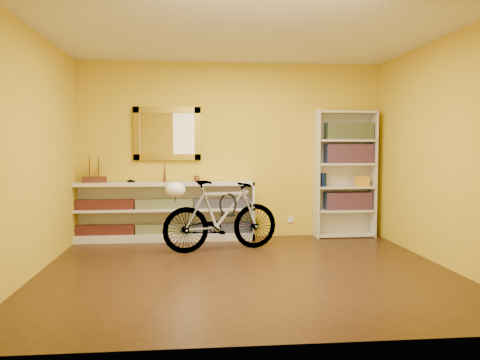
{
  "coord_description": "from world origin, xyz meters",
  "views": [
    {
      "loc": [
        -0.58,
        -5.18,
        1.36
      ],
      "look_at": [
        0.0,
        0.7,
        0.95
      ],
      "focal_mm": 36.0,
      "sensor_mm": 36.0,
      "label": 1
    }
  ],
  "objects": [
    {
      "name": "bookcase",
      "position": [
        1.7,
        1.84,
        0.95
      ],
      "size": [
        0.9,
        0.3,
        1.9
      ],
      "primitive_type": null,
      "color": "silver",
      "rests_on": "floor"
    },
    {
      "name": "cd_row_upper",
      "position": [
        -0.99,
        1.79,
        0.54
      ],
      "size": [
        2.5,
        0.13,
        0.14
      ],
      "primitive_type": "cube",
      "color": "navy",
      "rests_on": "console_unit"
    },
    {
      "name": "red_tin",
      "position": [
        1.5,
        1.87,
        1.56
      ],
      "size": [
        0.16,
        0.16,
        0.2
      ],
      "primitive_type": "cube",
      "rotation": [
        0.0,
        0.0,
        0.04
      ],
      "color": "maroon",
      "rests_on": "bookcase"
    },
    {
      "name": "toy_car",
      "position": [
        -1.46,
        1.81,
        0.85
      ],
      "size": [
        0.0,
        0.0,
        0.0
      ],
      "primitive_type": "imported",
      "rotation": [
        0.0,
        0.0,
        1.31
      ],
      "color": "black",
      "rests_on": "console_unit"
    },
    {
      "name": "book_row_c",
      "position": [
        1.75,
        1.84,
        1.59
      ],
      "size": [
        0.7,
        0.22,
        0.25
      ],
      "primitive_type": "cube",
      "color": "navy",
      "rests_on": "bookcase"
    },
    {
      "name": "cd_row_lower",
      "position": [
        -0.99,
        1.79,
        0.17
      ],
      "size": [
        2.5,
        0.13,
        0.14
      ],
      "primitive_type": "cube",
      "color": "black",
      "rests_on": "console_unit"
    },
    {
      "name": "right_wall",
      "position": [
        2.25,
        0.0,
        1.3
      ],
      "size": [
        0.01,
        4.0,
        2.6
      ],
      "primitive_type": "cube",
      "color": "gold",
      "rests_on": "ground"
    },
    {
      "name": "model_ship",
      "position": [
        -1.98,
        1.81,
        1.05
      ],
      "size": [
        0.36,
        0.19,
        0.4
      ],
      "primitive_type": null,
      "rotation": [
        0.0,
        0.0,
        0.21
      ],
      "color": "#421D12",
      "rests_on": "console_unit"
    },
    {
      "name": "travel_mug",
      "position": [
        1.36,
        1.82,
        0.87
      ],
      "size": [
        0.09,
        0.09,
        0.2
      ],
      "primitive_type": "cylinder",
      "color": "navy",
      "rests_on": "bookcase"
    },
    {
      "name": "u_lock",
      "position": [
        -0.12,
        1.05,
        0.6
      ],
      "size": [
        0.23,
        0.02,
        0.23
      ],
      "primitive_type": "torus",
      "rotation": [
        1.57,
        0.0,
        0.0
      ],
      "color": "black",
      "rests_on": "bicycle"
    },
    {
      "name": "floor",
      "position": [
        0.0,
        0.0,
        -0.01
      ],
      "size": [
        4.5,
        4.0,
        0.01
      ],
      "primitive_type": "cube",
      "color": "black",
      "rests_on": "ground"
    },
    {
      "name": "bicycle",
      "position": [
        -0.21,
        1.03,
        0.46
      ],
      "size": [
        0.79,
        1.63,
        0.93
      ],
      "primitive_type": "imported",
      "rotation": [
        0.0,
        0.0,
        1.82
      ],
      "color": "silver",
      "rests_on": "floor"
    },
    {
      "name": "decorative_orb",
      "position": [
        -0.52,
        1.81,
        0.9
      ],
      "size": [
        0.09,
        0.09,
        0.09
      ],
      "primitive_type": "sphere",
      "color": "brown",
      "rests_on": "console_unit"
    },
    {
      "name": "left_wall",
      "position": [
        -2.25,
        0.0,
        1.3
      ],
      "size": [
        0.01,
        4.0,
        2.6
      ],
      "primitive_type": "cube",
      "color": "gold",
      "rests_on": "ground"
    },
    {
      "name": "back_wall",
      "position": [
        0.0,
        2.0,
        1.3
      ],
      "size": [
        4.5,
        0.01,
        2.6
      ],
      "primitive_type": "cube",
      "color": "gold",
      "rests_on": "ground"
    },
    {
      "name": "book_row_a",
      "position": [
        1.75,
        1.84,
        0.55
      ],
      "size": [
        0.7,
        0.22,
        0.26
      ],
      "primitive_type": "cube",
      "color": "maroon",
      "rests_on": "bookcase"
    },
    {
      "name": "yellow_bag",
      "position": [
        1.95,
        1.8,
        0.84
      ],
      "size": [
        0.2,
        0.13,
        0.15
      ],
      "primitive_type": "cube",
      "rotation": [
        0.0,
        0.0,
        0.01
      ],
      "color": "gold",
      "rests_on": "bookcase"
    },
    {
      "name": "wall_socket",
      "position": [
        0.9,
        1.99,
        0.25
      ],
      "size": [
        0.09,
        0.02,
        0.09
      ],
      "primitive_type": "cube",
      "color": "silver",
      "rests_on": "back_wall"
    },
    {
      "name": "book_row_b",
      "position": [
        1.75,
        1.84,
        1.25
      ],
      "size": [
        0.7,
        0.22,
        0.28
      ],
      "primitive_type": "cube",
      "color": "maroon",
      "rests_on": "bookcase"
    },
    {
      "name": "console_unit",
      "position": [
        -0.99,
        1.81,
        0.42
      ],
      "size": [
        2.6,
        0.35,
        0.85
      ],
      "primitive_type": null,
      "color": "silver",
      "rests_on": "floor"
    },
    {
      "name": "gilt_mirror",
      "position": [
        -0.95,
        1.97,
        1.55
      ],
      "size": [
        0.98,
        0.06,
        0.78
      ],
      "primitive_type": "cube",
      "color": "olive",
      "rests_on": "back_wall"
    },
    {
      "name": "bronze_ornament",
      "position": [
        -0.99,
        1.81,
        1.01
      ],
      "size": [
        0.05,
        0.05,
        0.31
      ],
      "primitive_type": "cone",
      "color": "brown",
      "rests_on": "console_unit"
    },
    {
      "name": "ceiling",
      "position": [
        0.0,
        0.0,
        2.6
      ],
      "size": [
        4.5,
        4.0,
        0.01
      ],
      "primitive_type": "cube",
      "color": "silver",
      "rests_on": "ground"
    },
    {
      "name": "helmet",
      "position": [
        -0.8,
        0.88,
        0.82
      ],
      "size": [
        0.26,
        0.25,
        0.2
      ],
      "primitive_type": "ellipsoid",
      "color": "white",
      "rests_on": "bicycle"
    }
  ]
}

